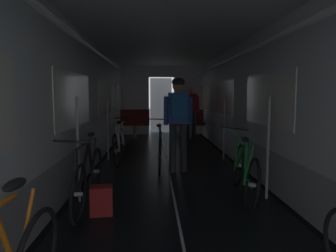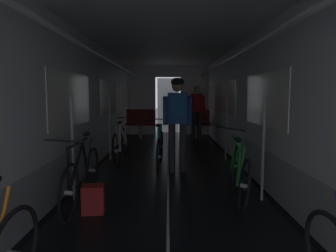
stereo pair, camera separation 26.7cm
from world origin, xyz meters
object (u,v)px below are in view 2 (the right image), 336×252
at_px(bench_seat_far_right, 195,121).
at_px(backpack_on_floor, 93,199).
at_px(bicycle_green, 239,172).
at_px(bicycle_teal_in_aisle, 160,149).
at_px(bench_seat_far_left, 140,121).
at_px(person_cyclist_aisle, 177,114).
at_px(person_standing_near_bench, 196,109).
at_px(bicycle_black, 82,176).
at_px(bicycle_white, 121,144).

height_order(bench_seat_far_right, backpack_on_floor, bench_seat_far_right).
bearing_deg(bicycle_green, bench_seat_far_right, 90.67).
relative_size(bicycle_teal_in_aisle, backpack_on_floor, 4.97).
xyz_separation_m(bench_seat_far_left, bicycle_teal_in_aisle, (0.75, -4.21, -0.18)).
relative_size(bench_seat_far_right, person_cyclist_aisle, 0.57).
xyz_separation_m(bicycle_teal_in_aisle, person_standing_near_bench, (1.06, 3.83, 0.59)).
relative_size(bench_seat_far_right, person_standing_near_bench, 0.58).
bearing_deg(bicycle_black, bench_seat_far_right, 72.04).
height_order(bicycle_green, bicycle_black, bicycle_green).
xyz_separation_m(bicycle_green, person_standing_near_bench, (-0.07, 5.55, 0.59)).
bearing_deg(bicycle_black, bicycle_white, 87.64).
distance_m(bench_seat_far_right, person_cyclist_aisle, 4.56).
bearing_deg(backpack_on_floor, bicycle_black, 128.89).
height_order(bicycle_teal_in_aisle, backpack_on_floor, bicycle_teal_in_aisle).
bearing_deg(bench_seat_far_right, bicycle_green, -89.33).
bearing_deg(person_standing_near_bench, bench_seat_far_right, 90.41).
bearing_deg(bench_seat_far_right, bicycle_teal_in_aisle, -104.08).
relative_size(bench_seat_far_left, bicycle_teal_in_aisle, 0.58).
height_order(bicycle_white, person_standing_near_bench, person_standing_near_bench).
distance_m(bench_seat_far_right, backpack_on_floor, 6.68).
height_order(bench_seat_far_left, bicycle_teal_in_aisle, bench_seat_far_left).
height_order(bench_seat_far_right, bicycle_white, bench_seat_far_right).
height_order(bicycle_white, bicycle_teal_in_aisle, bicycle_white).
bearing_deg(bicycle_teal_in_aisle, person_standing_near_bench, 74.57).
xyz_separation_m(bench_seat_far_left, person_standing_near_bench, (1.80, -0.38, 0.41)).
height_order(bench_seat_far_left, bicycle_black, bench_seat_far_left).
relative_size(bicycle_green, bicycle_black, 1.00).
bearing_deg(bench_seat_far_right, person_standing_near_bench, -89.59).
relative_size(bicycle_green, backpack_on_floor, 4.98).
relative_size(person_standing_near_bench, backpack_on_floor, 4.96).
distance_m(person_standing_near_bench, backpack_on_floor, 6.36).
bearing_deg(backpack_on_floor, bicycle_teal_in_aisle, 71.49).
distance_m(bicycle_green, person_cyclist_aisle, 1.79).
relative_size(person_cyclist_aisle, bicycle_teal_in_aisle, 1.02).
xyz_separation_m(bicycle_white, backpack_on_floor, (0.10, -2.84, -0.21)).
xyz_separation_m(bicycle_white, person_cyclist_aisle, (1.17, -0.89, 0.69)).
bearing_deg(person_cyclist_aisle, bench_seat_far_left, 103.50).
relative_size(bench_seat_far_left, person_standing_near_bench, 0.58).
xyz_separation_m(bicycle_black, person_standing_near_bench, (2.00, 5.80, 0.59)).
distance_m(bicycle_black, person_standing_near_bench, 6.16).
bearing_deg(bicycle_white, person_cyclist_aisle, -37.16).
xyz_separation_m(bench_seat_far_right, bicycle_white, (-1.89, -3.59, -0.19)).
bearing_deg(bench_seat_far_left, bicycle_teal_in_aisle, -79.95).
relative_size(bicycle_green, bicycle_teal_in_aisle, 1.00).
distance_m(bench_seat_far_left, person_standing_near_bench, 1.89).
height_order(bench_seat_far_right, bicycle_teal_in_aisle, bench_seat_far_right).
height_order(bicycle_black, bicycle_teal_in_aisle, bicycle_black).
bearing_deg(bench_seat_far_left, backpack_on_floor, -89.98).
relative_size(bench_seat_far_left, bicycle_black, 0.58).
bearing_deg(bench_seat_far_left, bicycle_green, -72.48).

